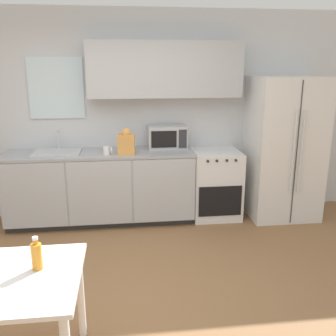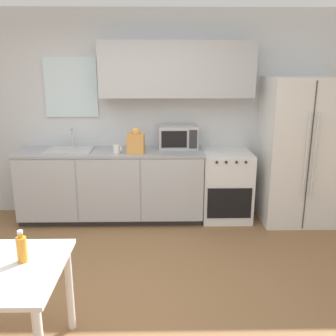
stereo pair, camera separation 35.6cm
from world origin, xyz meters
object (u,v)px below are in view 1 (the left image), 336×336
object	(u,v)px
dining_table	(0,294)
oven_range	(215,184)
refrigerator	(284,148)
drink_bottle	(37,256)
coffee_mug	(107,150)
microwave	(167,137)

from	to	relation	value
dining_table	oven_range	bearing A→B (deg)	51.90
refrigerator	drink_bottle	distance (m)	3.60
coffee_mug	microwave	bearing A→B (deg)	19.99
refrigerator	dining_table	bearing A→B (deg)	-139.44
refrigerator	oven_range	bearing A→B (deg)	175.86
refrigerator	dining_table	distance (m)	3.83
refrigerator	microwave	distance (m)	1.55
dining_table	drink_bottle	bearing A→B (deg)	20.61
dining_table	drink_bottle	distance (m)	0.31
refrigerator	drink_bottle	xyz separation A→B (m)	(-2.68, -2.40, -0.10)
refrigerator	microwave	world-z (taller)	refrigerator
dining_table	refrigerator	bearing A→B (deg)	40.56
coffee_mug	dining_table	distance (m)	2.49
oven_range	refrigerator	size ratio (longest dim) A/B	0.49
microwave	dining_table	bearing A→B (deg)	-117.12
refrigerator	coffee_mug	xyz separation A→B (m)	(-2.31, -0.09, 0.06)
microwave	drink_bottle	world-z (taller)	microwave
drink_bottle	microwave	bearing A→B (deg)	66.11
refrigerator	drink_bottle	size ratio (longest dim) A/B	8.34
oven_range	drink_bottle	bearing A→B (deg)	-125.78
dining_table	drink_bottle	xyz separation A→B (m)	(0.22, 0.08, 0.21)
oven_range	dining_table	xyz separation A→B (m)	(-2.00, -2.55, 0.17)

